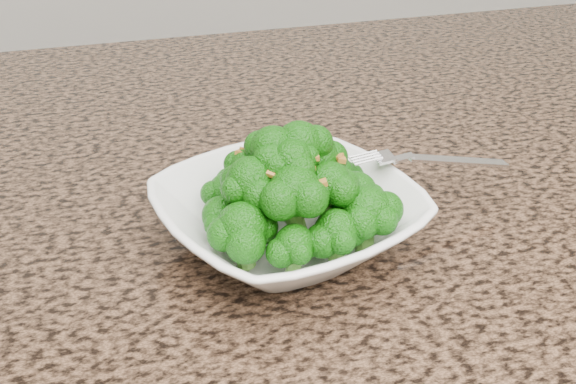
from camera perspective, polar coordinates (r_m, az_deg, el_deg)
name	(u,v)px	position (r m, az deg, el deg)	size (l,w,h in m)	color
granite_counter	(125,246)	(0.64, -12.76, -4.21)	(1.64, 1.04, 0.03)	brown
bowl	(288,219)	(0.59, 0.00, -2.11)	(0.20, 0.20, 0.05)	white
broccoli_pile	(288,152)	(0.56, 0.00, 3.19)	(0.18, 0.18, 0.07)	#15660B
garlic_topping	(288,105)	(0.54, 0.00, 6.85)	(0.11, 0.11, 0.01)	#B67A2C
fork	(407,158)	(0.62, 9.36, 2.69)	(0.16, 0.03, 0.01)	silver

